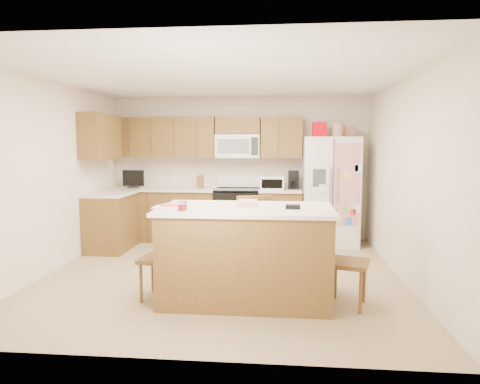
# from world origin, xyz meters

# --- Properties ---
(ground) EXTENTS (4.50, 4.50, 0.00)m
(ground) POSITION_xyz_m (0.00, 0.00, 0.00)
(ground) COLOR #8C7857
(ground) RESTS_ON ground
(room_shell) EXTENTS (4.60, 4.60, 2.52)m
(room_shell) POSITION_xyz_m (0.00, 0.00, 1.44)
(room_shell) COLOR beige
(room_shell) RESTS_ON ground
(cabinetry) EXTENTS (3.36, 1.56, 2.15)m
(cabinetry) POSITION_xyz_m (-0.98, 1.79, 0.91)
(cabinetry) COLOR brown
(cabinetry) RESTS_ON ground
(stove) EXTENTS (0.76, 0.65, 1.13)m
(stove) POSITION_xyz_m (0.00, 1.94, 0.47)
(stove) COLOR black
(stove) RESTS_ON ground
(refrigerator) EXTENTS (0.90, 0.79, 2.04)m
(refrigerator) POSITION_xyz_m (1.57, 1.87, 0.92)
(refrigerator) COLOR white
(refrigerator) RESTS_ON ground
(island) EXTENTS (1.88, 1.08, 1.10)m
(island) POSITION_xyz_m (0.37, -0.86, 0.51)
(island) COLOR brown
(island) RESTS_ON ground
(windsor_chair_left) EXTENTS (0.42, 0.44, 0.94)m
(windsor_chair_left) POSITION_xyz_m (-0.55, -0.93, 0.45)
(windsor_chair_left) COLOR brown
(windsor_chair_left) RESTS_ON ground
(windsor_chair_back) EXTENTS (0.58, 0.57, 1.06)m
(windsor_chair_back) POSITION_xyz_m (0.37, -0.11, 0.50)
(windsor_chair_back) COLOR brown
(windsor_chair_back) RESTS_ON ground
(windsor_chair_right) EXTENTS (0.51, 0.52, 0.98)m
(windsor_chair_right) POSITION_xyz_m (1.41, -0.96, 0.46)
(windsor_chair_right) COLOR brown
(windsor_chair_right) RESTS_ON ground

